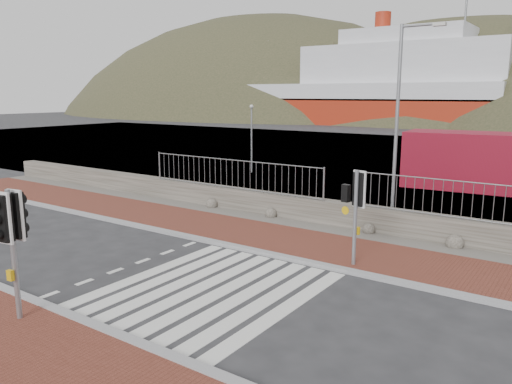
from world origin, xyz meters
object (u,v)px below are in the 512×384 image
Objects in this scene: streetlight at (400,117)px; ferry at (364,90)px; traffic_signal_near at (11,228)px; traffic_signal_far at (355,197)px; shipping_container at (476,161)px.

ferry is at bearing 115.30° from streetlight.
traffic_signal_near is 1.04× the size of traffic_signal_far.
ferry reaches higher than traffic_signal_near.
ferry is 17.44× the size of traffic_signal_near.
shipping_container is at bearing -61.52° from ferry.
streetlight is (-0.40, 4.56, 1.98)m from traffic_signal_far.
traffic_signal_far is 4.99m from streetlight.
traffic_signal_near is at bearing -72.61° from ferry.
traffic_signal_near is 0.42× the size of shipping_container.
traffic_signal_near is 0.41× the size of streetlight.
streetlight reaches higher than traffic_signal_near.
streetlight is at bearing 63.52° from traffic_signal_near.
traffic_signal_near is 22.13m from shipping_container.
ferry is 65.40m from streetlight.
ferry is 7.31× the size of shipping_container.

